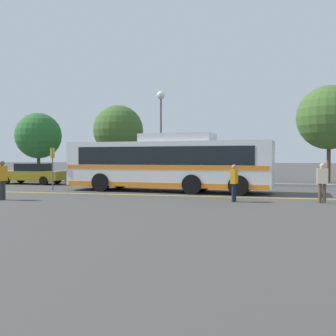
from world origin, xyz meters
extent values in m
plane|color=#423F3D|center=(0.00, 0.00, 0.00)|extent=(220.00, 220.00, 0.00)
cube|color=gold|center=(-0.70, -2.58, 0.00)|extent=(31.10, 0.20, 0.01)
cube|color=#99999E|center=(-0.70, 5.27, 0.07)|extent=(39.10, 0.36, 0.15)
cube|color=silver|center=(-0.70, -0.38, 1.51)|extent=(11.29, 3.54, 2.38)
cube|color=black|center=(-0.70, -0.38, 1.95)|extent=(9.74, 3.44, 0.94)
cube|color=orange|center=(-0.70, -0.38, 1.36)|extent=(11.07, 3.56, 0.20)
cube|color=orange|center=(-0.70, -0.38, 0.44)|extent=(11.07, 3.55, 0.24)
cube|color=black|center=(-6.25, 0.13, 1.57)|extent=(0.24, 2.23, 1.71)
cube|color=black|center=(-6.25, 0.13, 2.55)|extent=(0.20, 1.77, 0.24)
cube|color=silver|center=(-0.15, -0.43, 2.91)|extent=(4.05, 2.38, 0.43)
cube|color=black|center=(-6.53, 0.15, 0.55)|extent=(0.21, 1.90, 0.04)
cube|color=black|center=(-6.53, 0.15, 0.35)|extent=(0.21, 1.90, 0.04)
cylinder|color=black|center=(-4.24, -1.28, 0.50)|extent=(1.02, 0.37, 1.00)
cylinder|color=black|center=(-4.02, 1.15, 0.50)|extent=(1.02, 0.37, 1.00)
cylinder|color=black|center=(0.84, -1.75, 0.50)|extent=(1.02, 0.37, 1.00)
cylinder|color=black|center=(1.07, 0.68, 0.50)|extent=(1.02, 0.37, 1.00)
cylinder|color=black|center=(3.17, -1.96, 0.50)|extent=(1.02, 0.37, 1.00)
cylinder|color=black|center=(3.39, 0.47, 0.50)|extent=(1.02, 0.37, 1.00)
cube|color=olive|center=(-11.30, 3.27, 0.61)|extent=(4.81, 1.92, 0.61)
cube|color=black|center=(-11.18, 3.26, 1.18)|extent=(2.05, 1.62, 0.53)
cylinder|color=black|center=(-12.80, 2.47, 0.30)|extent=(0.61, 0.22, 0.60)
cylinder|color=black|center=(-12.75, 4.15, 0.30)|extent=(0.61, 0.22, 0.60)
cylinder|color=black|center=(-9.85, 2.38, 0.30)|extent=(0.61, 0.22, 0.60)
cylinder|color=black|center=(-9.80, 4.06, 0.30)|extent=(0.61, 0.22, 0.60)
cube|color=navy|center=(-5.08, 3.54, 0.67)|extent=(4.18, 2.22, 0.74)
cube|color=black|center=(-5.18, 3.54, 1.29)|extent=(1.82, 1.81, 0.50)
cylinder|color=black|center=(-3.90, 4.55, 0.30)|extent=(0.61, 0.25, 0.60)
cylinder|color=black|center=(-3.76, 2.73, 0.30)|extent=(0.61, 0.25, 0.60)
cylinder|color=black|center=(-6.40, 4.36, 0.30)|extent=(0.61, 0.25, 0.60)
cylinder|color=black|center=(-6.26, 2.54, 0.30)|extent=(0.61, 0.25, 0.60)
cylinder|color=#2D2D33|center=(-6.79, -6.06, 0.42)|extent=(0.14, 0.14, 0.83)
cylinder|color=#2D2D33|center=(-6.84, -6.22, 0.42)|extent=(0.14, 0.14, 0.83)
cube|color=orange|center=(-6.81, -6.14, 1.16)|extent=(0.33, 0.47, 0.66)
sphere|color=brown|center=(-6.81, -6.14, 1.61)|extent=(0.23, 0.23, 0.23)
cylinder|color=#191E38|center=(3.13, -4.45, 0.38)|extent=(0.14, 0.14, 0.76)
cylinder|color=#191E38|center=(3.09, -4.62, 0.38)|extent=(0.14, 0.14, 0.76)
cube|color=orange|center=(3.11, -4.53, 1.06)|extent=(0.32, 0.46, 0.60)
sphere|color=#9E704C|center=(3.11, -4.53, 1.46)|extent=(0.21, 0.21, 0.21)
cylinder|color=brown|center=(6.74, -4.12, 0.39)|extent=(0.14, 0.14, 0.79)
cylinder|color=brown|center=(6.57, -4.11, 0.39)|extent=(0.14, 0.14, 0.79)
cube|color=beige|center=(6.65, -4.11, 1.10)|extent=(0.43, 0.24, 0.63)
sphere|color=tan|center=(6.65, -4.11, 1.52)|extent=(0.21, 0.21, 0.21)
cylinder|color=#59595E|center=(-7.23, -1.09, 1.22)|extent=(0.07, 0.07, 2.44)
cube|color=yellow|center=(-7.23, -1.09, 2.11)|extent=(0.07, 0.40, 0.56)
cylinder|color=#59595E|center=(-2.80, 6.35, 3.01)|extent=(0.14, 0.14, 6.03)
sphere|color=silver|center=(-2.80, 6.35, 6.33)|extent=(0.60, 0.60, 0.60)
cylinder|color=#513823|center=(-7.10, 9.15, 1.27)|extent=(0.28, 0.28, 2.54)
sphere|color=#3D6028|center=(-7.10, 9.15, 4.07)|extent=(4.07, 4.07, 4.07)
cylinder|color=#513823|center=(-14.74, 9.79, 1.13)|extent=(0.28, 0.28, 2.26)
sphere|color=#28662D|center=(-14.74, 9.79, 3.75)|extent=(3.99, 3.99, 3.99)
cylinder|color=#513823|center=(9.11, 9.67, 1.51)|extent=(0.28, 0.28, 3.02)
sphere|color=#3D6028|center=(9.11, 9.67, 4.79)|extent=(4.70, 4.70, 4.70)
camera|label=1|loc=(4.14, -21.16, 1.88)|focal=42.00mm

